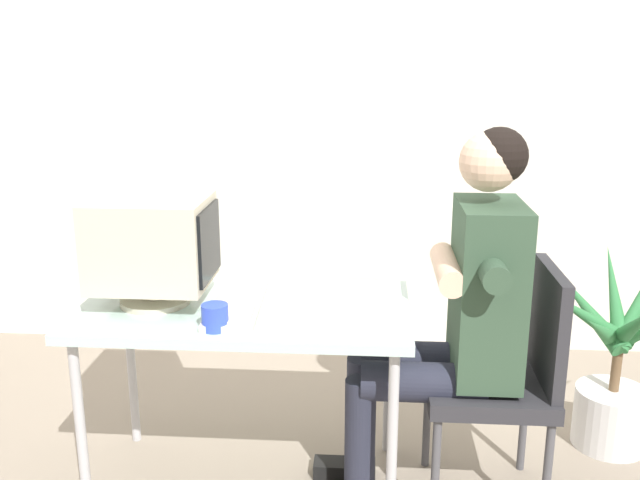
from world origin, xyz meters
name	(u,v)px	position (x,y,z in m)	size (l,w,h in m)	color
wall_back	(345,72)	(0.30, 1.40, 1.50)	(8.00, 0.10, 3.00)	silver
desk	(245,321)	(0.00, 0.00, 0.66)	(1.19, 0.64, 0.72)	#B7B7BC
crt_monitor	(153,243)	(-0.32, 0.00, 0.95)	(0.42, 0.34, 0.39)	beige
keyboard	(236,304)	(-0.02, -0.03, 0.74)	(0.19, 0.47, 0.03)	silver
office_chair	(506,371)	(0.94, -0.03, 0.51)	(0.43, 0.43, 0.89)	#4C4C51
person_seated	(455,308)	(0.75, -0.03, 0.74)	(0.72, 0.56, 1.37)	#334C38
potted_plant	(616,366)	(1.46, 0.36, 0.36)	(0.73, 0.68, 0.82)	silver
desk_mug	(215,317)	(-0.06, -0.23, 0.76)	(0.09, 0.10, 0.09)	blue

